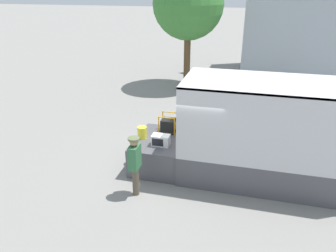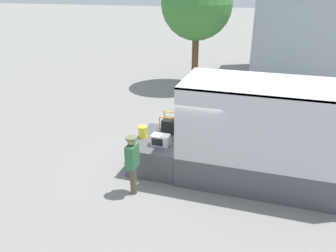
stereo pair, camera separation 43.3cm
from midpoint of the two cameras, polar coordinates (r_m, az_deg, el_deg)
name	(u,v)px [view 1 (the left image)]	position (r m, az deg, el deg)	size (l,w,h in m)	color
ground_plane	(184,167)	(10.55, 1.54, -7.12)	(160.00, 160.00, 0.00)	gray
box_truck	(326,157)	(10.12, 24.73, -4.93)	(7.08, 2.27, 2.97)	white
tailgate_deck	(161,151)	(10.51, -2.50, -4.45)	(1.53, 2.15, 0.91)	#4C4C51
microwave	(161,140)	(9.82, -2.52, -2.51)	(0.54, 0.34, 0.33)	white
portable_generator	(169,125)	(10.66, -1.00, 0.08)	(0.56, 0.53, 0.62)	black
orange_bucket	(142,132)	(10.34, -5.72, -1.11)	(0.29, 0.29, 0.36)	yellow
worker_person	(135,160)	(8.80, -7.23, -5.99)	(0.31, 0.44, 1.73)	brown
house_backdrop	(313,2)	(22.03, 23.43, 19.20)	(7.81, 6.33, 8.68)	#A8B2BC
street_tree	(188,4)	(18.28, 2.83, 20.45)	(3.75, 3.75, 6.32)	brown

